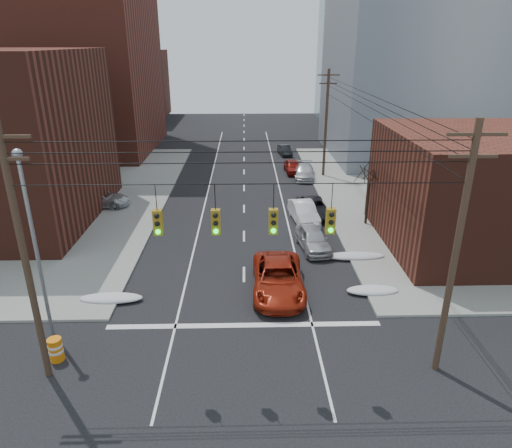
{
  "coord_description": "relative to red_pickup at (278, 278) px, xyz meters",
  "views": [
    {
      "loc": [
        0.14,
        -13.21,
        13.51
      ],
      "look_at": [
        0.78,
        12.95,
        3.0
      ],
      "focal_mm": 32.0,
      "sensor_mm": 36.0,
      "label": 1
    }
  ],
  "objects": [
    {
      "name": "red_pickup",
      "position": [
        0.0,
        0.0,
        0.0
      ],
      "size": [
        2.98,
        6.28,
        1.73
      ],
      "primitive_type": "imported",
      "rotation": [
        0.0,
        0.0,
        -0.02
      ],
      "color": "#9A210E",
      "rests_on": "ground"
    },
    {
      "name": "utility_pole_left",
      "position": [
        -10.47,
        -6.88,
        4.92
      ],
      "size": [
        2.2,
        0.28,
        11.0
      ],
      "color": "#473323",
      "rests_on": "ground"
    },
    {
      "name": "bare_tree",
      "position": [
        7.61,
        10.12,
        1.46
      ],
      "size": [
        2.09,
        2.2,
        4.93
      ],
      "color": "black",
      "rests_on": "ground"
    },
    {
      "name": "building_glass",
      "position": [
        22.03,
        60.12,
        10.14
      ],
      "size": [
        20.0,
        18.0,
        22.0
      ],
      "primitive_type": "cube",
      "color": "gray",
      "rests_on": "ground"
    },
    {
      "name": "building_brick_far",
      "position": [
        -27.97,
        64.12,
        5.14
      ],
      "size": [
        22.0,
        18.0,
        12.0
      ],
      "primitive_type": "cube",
      "color": "#512218",
      "rests_on": "ground"
    },
    {
      "name": "construction_barrel",
      "position": [
        -10.47,
        -5.89,
        -0.28
      ],
      "size": [
        0.66,
        0.66,
        1.13
      ],
      "rotation": [
        0.0,
        0.0,
        0.03
      ],
      "color": "orange",
      "rests_on": "ground"
    },
    {
      "name": "parked_car_f",
      "position": [
        3.21,
        34.2,
        -0.25
      ],
      "size": [
        1.78,
        3.84,
        1.22
      ],
      "primitive_type": "imported",
      "rotation": [
        0.0,
        0.0,
        0.13
      ],
      "color": "black",
      "rests_on": "ground"
    },
    {
      "name": "utility_pole_far",
      "position": [
        6.53,
        24.12,
        4.92
      ],
      "size": [
        2.2,
        0.28,
        11.0
      ],
      "color": "#473323",
      "rests_on": "ground"
    },
    {
      "name": "lot_car_c",
      "position": [
        -20.14,
        12.5,
        0.07
      ],
      "size": [
        5.83,
        4.02,
        1.57
      ],
      "primitive_type": "imported",
      "rotation": [
        0.0,
        0.0,
        1.94
      ],
      "color": "black",
      "rests_on": "sidewalk_nw"
    },
    {
      "name": "snow_ne",
      "position": [
        5.43,
        -0.38,
        -0.65
      ],
      "size": [
        3.0,
        1.08,
        0.42
      ],
      "primitive_type": "ellipsoid",
      "color": "silver",
      "rests_on": "ground"
    },
    {
      "name": "parked_car_a",
      "position": [
        2.83,
        5.78,
        -0.09
      ],
      "size": [
        2.41,
        4.75,
        1.55
      ],
      "primitive_type": "imported",
      "rotation": [
        0.0,
        0.0,
        0.13
      ],
      "color": "#BBBAC0",
      "rests_on": "ground"
    },
    {
      "name": "building_storefront",
      "position": [
        16.03,
        6.12,
        3.14
      ],
      "size": [
        16.0,
        12.0,
        8.0
      ],
      "primitive_type": "cube",
      "color": "#512218",
      "rests_on": "ground"
    },
    {
      "name": "parked_car_e",
      "position": [
        3.41,
        25.63,
        -0.16
      ],
      "size": [
        1.92,
        4.25,
        1.41
      ],
      "primitive_type": "imported",
      "rotation": [
        0.0,
        0.0,
        0.06
      ],
      "color": "maroon",
      "rests_on": "ground"
    },
    {
      "name": "parked_car_d",
      "position": [
        4.43,
        23.45,
        -0.15
      ],
      "size": [
        2.51,
        5.08,
        1.42
      ],
      "primitive_type": "imported",
      "rotation": [
        0.0,
        0.0,
        -0.11
      ],
      "color": "#BABABF",
      "rests_on": "ground"
    },
    {
      "name": "lot_car_a",
      "position": [
        -17.35,
        12.88,
        0.06
      ],
      "size": [
        4.95,
        3.03,
        1.54
      ],
      "primitive_type": "imported",
      "rotation": [
        0.0,
        0.0,
        1.89
      ],
      "color": "silver",
      "rests_on": "sidewalk_nw"
    },
    {
      "name": "building_office",
      "position": [
        20.03,
        34.12,
        11.64
      ],
      "size": [
        22.0,
        20.0,
        25.0
      ],
      "primitive_type": "cube",
      "color": "gray",
      "rests_on": "ground"
    },
    {
      "name": "lot_car_d",
      "position": [
        -19.96,
        15.9,
        -0.09
      ],
      "size": [
        3.77,
        1.76,
        1.25
      ],
      "primitive_type": "imported",
      "rotation": [
        0.0,
        0.0,
        1.49
      ],
      "color": "silver",
      "rests_on": "sidewalk_nw"
    },
    {
      "name": "parked_car_c",
      "position": [
        3.78,
        12.39,
        -0.18
      ],
      "size": [
        2.63,
        5.11,
        1.38
      ],
      "primitive_type": "imported",
      "rotation": [
        0.0,
        0.0,
        0.07
      ],
      "color": "black",
      "rests_on": "ground"
    },
    {
      "name": "snow_east_far",
      "position": [
        5.43,
        4.12,
        -0.65
      ],
      "size": [
        4.0,
        1.08,
        0.42
      ],
      "primitive_type": "ellipsoid",
      "color": "silver",
      "rests_on": "ground"
    },
    {
      "name": "ground",
      "position": [
        -1.97,
        -9.88,
        -0.86
      ],
      "size": [
        160.0,
        160.0,
        0.0
      ],
      "primitive_type": "plane",
      "color": "black",
      "rests_on": "ground"
    },
    {
      "name": "lot_car_b",
      "position": [
        -14.31,
        14.63,
        -0.05
      ],
      "size": [
        4.82,
        2.33,
        1.32
      ],
      "primitive_type": "imported",
      "rotation": [
        0.0,
        0.0,
        1.54
      ],
      "color": "silver",
      "rests_on": "sidewalk_nw"
    },
    {
      "name": "traffic_signals",
      "position": [
        -1.88,
        -6.91,
        6.3
      ],
      "size": [
        17.0,
        0.42,
        2.02
      ],
      "color": "black",
      "rests_on": "ground"
    },
    {
      "name": "snow_nw",
      "position": [
        -9.37,
        -0.88,
        -0.65
      ],
      "size": [
        3.5,
        1.08,
        0.42
      ],
      "primitive_type": "ellipsoid",
      "color": "silver",
      "rests_on": "ground"
    },
    {
      "name": "building_brick_tall",
      "position": [
        -25.97,
        38.12,
        14.14
      ],
      "size": [
        24.0,
        20.0,
        30.0
      ],
      "primitive_type": "cube",
      "color": "brown",
      "rests_on": "ground"
    },
    {
      "name": "street_light",
      "position": [
        -11.47,
        -3.88,
        4.68
      ],
      "size": [
        0.44,
        0.44,
        9.32
      ],
      "color": "gray",
      "rests_on": "ground"
    },
    {
      "name": "parked_car_b",
      "position": [
        2.83,
        11.04,
        -0.08
      ],
      "size": [
        2.23,
        4.93,
        1.57
      ],
      "primitive_type": "imported",
      "rotation": [
        0.0,
        0.0,
        0.12
      ],
      "color": "white",
      "rests_on": "ground"
    },
    {
      "name": "utility_pole_right",
      "position": [
        6.53,
        -6.88,
        4.92
      ],
      "size": [
        2.2,
        0.28,
        11.0
      ],
      "color": "#473323",
      "rests_on": "ground"
    }
  ]
}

